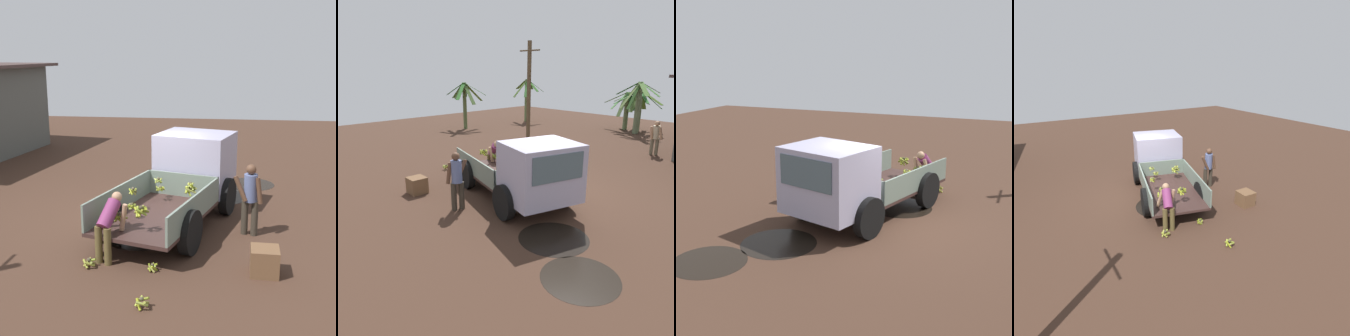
% 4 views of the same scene
% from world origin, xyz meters
% --- Properties ---
extents(ground, '(36.00, 36.00, 0.00)m').
position_xyz_m(ground, '(0.00, 0.00, 0.00)').
color(ground, '#412A1F').
extents(mud_patch_0, '(1.68, 1.68, 0.01)m').
position_xyz_m(mud_patch_0, '(-1.18, -0.09, 0.00)').
color(mud_patch_0, black).
rests_on(mud_patch_0, ground).
extents(mud_patch_1, '(1.66, 1.66, 0.01)m').
position_xyz_m(mud_patch_1, '(2.13, -1.89, 0.00)').
color(mud_patch_1, black).
rests_on(mud_patch_1, ground).
extents(mud_patch_2, '(1.53, 1.53, 0.01)m').
position_xyz_m(mud_patch_2, '(3.45, -2.73, 0.00)').
color(mud_patch_2, black).
rests_on(mud_patch_2, ground).
extents(cargo_truck, '(5.08, 3.10, 2.01)m').
position_xyz_m(cargo_truck, '(0.56, -1.04, 1.06)').
color(cargo_truck, '#392521').
rests_on(cargo_truck, ground).
extents(person_foreground_visitor, '(0.39, 0.69, 1.66)m').
position_xyz_m(person_foreground_visitor, '(-0.80, -2.55, 0.92)').
color(person_foreground_visitor, '#372F26').
rests_on(person_foreground_visitor, ground).
extents(person_worker_loading, '(0.76, 0.64, 1.34)m').
position_xyz_m(person_worker_loading, '(-2.50, 0.28, 0.78)').
color(person_worker_loading, brown).
rests_on(person_worker_loading, ground).
extents(banana_bunch_on_ground_0, '(0.21, 0.21, 0.17)m').
position_xyz_m(banana_bunch_on_ground_0, '(-2.90, -0.67, 0.09)').
color(banana_bunch_on_ground_0, '#4D4532').
rests_on(banana_bunch_on_ground_0, ground).
extents(banana_bunch_on_ground_1, '(0.27, 0.27, 0.20)m').
position_xyz_m(banana_bunch_on_ground_1, '(-2.90, 0.58, 0.11)').
color(banana_bunch_on_ground_1, '#433D2C').
rests_on(banana_bunch_on_ground_1, ground).
extents(banana_bunch_on_ground_2, '(0.26, 0.25, 0.21)m').
position_xyz_m(banana_bunch_on_ground_2, '(-4.24, -0.71, 0.12)').
color(banana_bunch_on_ground_2, '#494230').
rests_on(banana_bunch_on_ground_2, ground).
extents(wooden_crate_0, '(0.54, 0.54, 0.52)m').
position_xyz_m(wooden_crate_0, '(-2.73, -2.77, 0.26)').
color(wooden_crate_0, brown).
rests_on(wooden_crate_0, ground).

